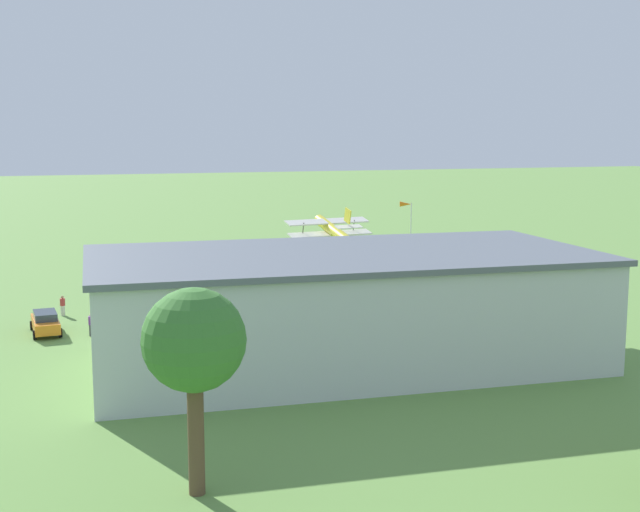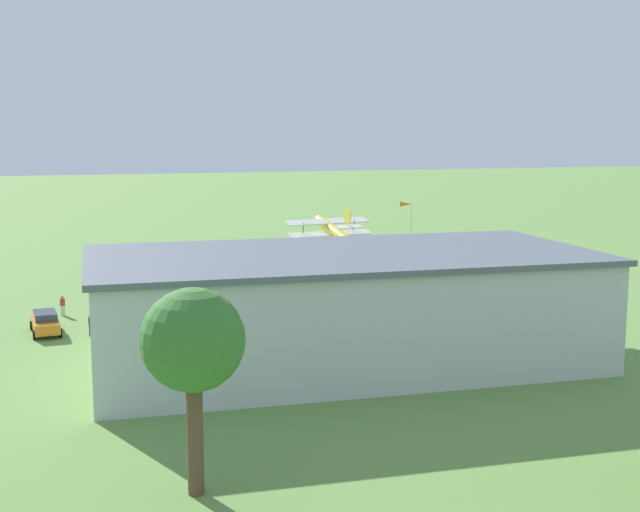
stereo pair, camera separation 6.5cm
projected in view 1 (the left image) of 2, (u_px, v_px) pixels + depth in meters
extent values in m
plane|color=#608C42|center=(279.00, 277.00, 81.98)|extent=(400.00, 400.00, 0.00)
cube|color=silver|center=(343.00, 310.00, 51.56)|extent=(30.23, 15.98, 6.43)
cube|color=slate|center=(343.00, 255.00, 51.06)|extent=(30.86, 16.62, 0.35)
cube|color=#384251|center=(313.00, 297.00, 58.55)|extent=(9.99, 0.71, 5.28)
cylinder|color=yellow|center=(334.00, 231.00, 81.57)|extent=(1.92, 6.99, 2.59)
cone|color=black|center=(317.00, 236.00, 84.97)|extent=(0.83, 0.93, 0.86)
cube|color=silver|center=(330.00, 234.00, 82.30)|extent=(8.66, 2.51, 0.45)
cube|color=silver|center=(327.00, 221.00, 82.75)|extent=(8.66, 2.51, 0.45)
cube|color=yellow|center=(348.00, 216.00, 78.82)|extent=(0.28, 1.37, 1.52)
cube|color=silver|center=(349.00, 227.00, 78.76)|extent=(2.69, 1.22, 0.29)
cylinder|color=black|center=(341.00, 244.00, 82.52)|extent=(0.22, 0.65, 0.64)
cylinder|color=black|center=(323.00, 245.00, 81.70)|extent=(0.22, 0.65, 0.64)
cylinder|color=#332D28|center=(354.00, 226.00, 83.71)|extent=(0.13, 0.38, 1.24)
cylinder|color=#332D28|center=(303.00, 229.00, 81.35)|extent=(0.13, 0.38, 1.24)
cube|color=red|center=(431.00, 292.00, 70.53)|extent=(2.03, 4.03, 0.77)
cube|color=#2D3842|center=(431.00, 284.00, 70.43)|extent=(1.70, 2.29, 0.59)
cylinder|color=black|center=(447.00, 299.00, 69.53)|extent=(0.26, 0.65, 0.64)
cylinder|color=black|center=(426.00, 301.00, 69.09)|extent=(0.26, 0.65, 0.64)
cylinder|color=black|center=(434.00, 293.00, 72.08)|extent=(0.26, 0.65, 0.64)
cylinder|color=black|center=(415.00, 294.00, 71.64)|extent=(0.26, 0.65, 0.64)
cube|color=slate|center=(145.00, 311.00, 63.23)|extent=(2.33, 4.76, 0.79)
cube|color=#2D3842|center=(145.00, 302.00, 63.13)|extent=(1.89, 2.73, 0.53)
cylinder|color=black|center=(158.00, 320.00, 61.96)|extent=(0.29, 0.66, 0.64)
cylinder|color=black|center=(132.00, 321.00, 61.59)|extent=(0.29, 0.66, 0.64)
cylinder|color=black|center=(157.00, 311.00, 64.98)|extent=(0.29, 0.66, 0.64)
cylinder|color=black|center=(133.00, 312.00, 64.61)|extent=(0.29, 0.66, 0.64)
cube|color=orange|center=(45.00, 324.00, 59.15)|extent=(1.96, 4.62, 0.73)
cube|color=#2D3842|center=(45.00, 315.00, 59.06)|extent=(1.63, 2.62, 0.50)
cylinder|color=black|center=(60.00, 333.00, 58.11)|extent=(0.26, 0.65, 0.64)
cylinder|color=black|center=(35.00, 335.00, 57.49)|extent=(0.26, 0.65, 0.64)
cylinder|color=black|center=(56.00, 323.00, 60.92)|extent=(0.26, 0.65, 0.64)
cylinder|color=black|center=(32.00, 325.00, 60.30)|extent=(0.26, 0.65, 0.64)
cylinder|color=#3F3F47|center=(92.00, 330.00, 58.47)|extent=(0.37, 0.37, 0.81)
cylinder|color=#72338C|center=(91.00, 320.00, 58.37)|extent=(0.44, 0.44, 0.57)
sphere|color=beige|center=(91.00, 315.00, 58.31)|extent=(0.22, 0.22, 0.22)
cylinder|color=orange|center=(146.00, 302.00, 67.92)|extent=(0.33, 0.33, 0.88)
cylinder|color=navy|center=(146.00, 293.00, 67.81)|extent=(0.40, 0.40, 0.62)
sphere|color=brown|center=(146.00, 287.00, 67.75)|extent=(0.24, 0.24, 0.24)
cylinder|color=beige|center=(63.00, 311.00, 64.91)|extent=(0.40, 0.40, 0.78)
cylinder|color=#B23333|center=(63.00, 302.00, 64.82)|extent=(0.48, 0.48, 0.55)
sphere|color=#9E704C|center=(62.00, 297.00, 64.76)|extent=(0.21, 0.21, 0.21)
cylinder|color=brown|center=(196.00, 433.00, 32.83)|extent=(0.64, 0.64, 4.95)
sphere|color=#38722D|center=(194.00, 340.00, 32.29)|extent=(4.01, 4.01, 4.01)
cylinder|color=silver|center=(411.00, 229.00, 96.30)|extent=(0.12, 0.12, 5.91)
cone|color=orange|center=(406.00, 204.00, 95.67)|extent=(1.43, 1.06, 0.60)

